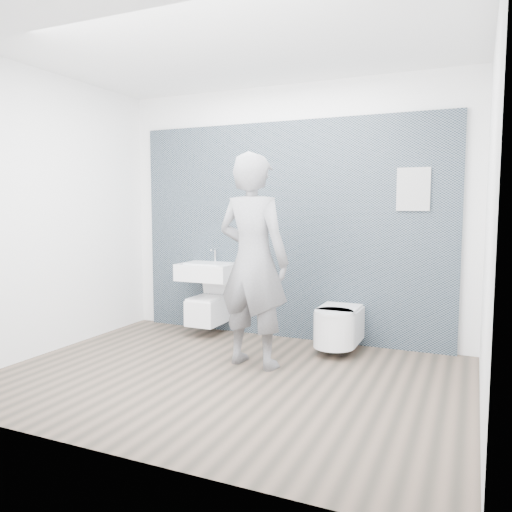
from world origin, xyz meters
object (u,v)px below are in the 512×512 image
at_px(toilet_square, 208,309).
at_px(toilet_rounded, 337,326).
at_px(washbasin, 208,271).
at_px(visitor, 253,261).

xyz_separation_m(toilet_square, toilet_rounded, (1.55, -0.10, -0.03)).
bearing_deg(washbasin, toilet_square, -90.00).
bearing_deg(toilet_square, washbasin, 90.00).
bearing_deg(washbasin, visitor, -41.35).
bearing_deg(visitor, toilet_square, -33.66).
distance_m(washbasin, toilet_square, 0.44).
relative_size(toilet_square, toilet_rounded, 0.97).
bearing_deg(visitor, toilet_rounded, -123.35).
distance_m(toilet_square, visitor, 1.41).
bearing_deg(toilet_rounded, washbasin, 175.93).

